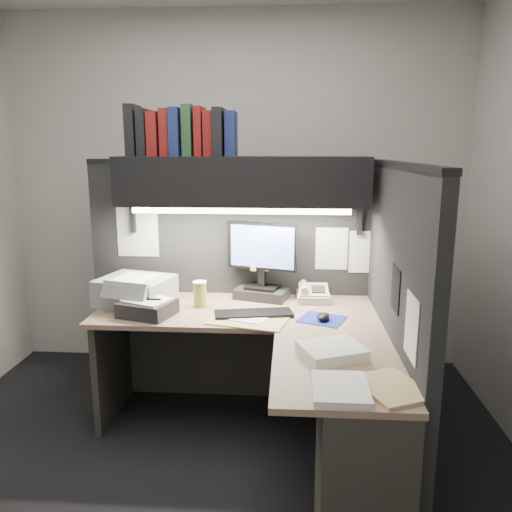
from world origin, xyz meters
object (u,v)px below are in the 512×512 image
Objects in this scene: overhead_shelf at (242,181)px; printer at (136,291)px; telephone at (313,295)px; notebook_stack at (147,308)px; monitor at (262,269)px; keyboard at (254,314)px; desk at (288,398)px; coffee_cup at (200,295)px.

overhead_shelf reaches higher than printer.
notebook_stack is (-0.99, -0.35, 0.00)m from telephone.
monitor is 0.40m from keyboard.
printer is (-0.97, 0.63, 0.37)m from desk.
keyboard is (0.09, -0.31, -0.76)m from overhead_shelf.
monitor is at bearing 27.35° from printer.
notebook_stack is (0.14, -0.22, -0.04)m from printer.
printer is at bearing -169.61° from overhead_shelf.
coffee_cup is at bearing 33.65° from notebook_stack.
desk is 5.81× the size of notebook_stack.
telephone is at bearing 78.42° from desk.
overhead_shelf is 0.97m from notebook_stack.
coffee_cup is at bearing -148.51° from overhead_shelf.
notebook_stack is (-0.84, 0.41, 0.33)m from desk.
notebook_stack is at bearing -162.19° from telephone.
coffee_cup reaches higher than telephone.
desk is 1.33m from overhead_shelf.
desk is 0.89m from coffee_cup.
overhead_shelf is 0.82m from keyboard.
printer is (-0.42, 0.03, 0.01)m from coffee_cup.
printer is at bearing -151.33° from monitor.
monitor reaches higher than notebook_stack.
monitor is 1.10× the size of keyboard.
telephone is at bearing 19.43° from notebook_stack.
printer is at bearing 175.47° from coffee_cup.
overhead_shelf is 0.97m from printer.
monitor is at bearing 74.41° from keyboard.
telephone reaches higher than desk.
overhead_shelf is 7.17× the size of telephone.
keyboard is 0.79m from printer.
keyboard is (-0.21, 0.44, 0.30)m from desk.
desk is 3.71× the size of keyboard.
telephone is 0.74× the size of notebook_stack.
keyboard reaches higher than desk.
desk is at bearing -17.31° from printer.
telephone is (0.46, 0.01, -0.73)m from overhead_shelf.
printer is at bearing 147.15° from desk.
coffee_cup is (-0.56, 0.60, 0.36)m from desk.
monitor reaches higher than telephone.
desk is at bearing -60.40° from monitor.
notebook_stack reaches higher than telephone.
overhead_shelf is 0.58m from monitor.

